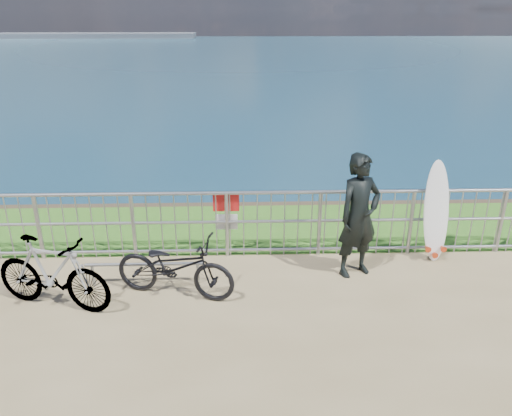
{
  "coord_description": "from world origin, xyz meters",
  "views": [
    {
      "loc": [
        -0.26,
        -5.78,
        3.79
      ],
      "look_at": [
        -0.04,
        1.2,
        1.0
      ],
      "focal_mm": 35.0,
      "sensor_mm": 36.0,
      "label": 1
    }
  ],
  "objects_px": {
    "surfboard": "(436,215)",
    "bicycle_near": "(175,267)",
    "bicycle_far": "(52,273)",
    "surfer": "(359,216)"
  },
  "relations": [
    {
      "from": "surfboard",
      "to": "bicycle_near",
      "type": "xyz_separation_m",
      "value": [
        -4.03,
        -1.04,
        -0.29
      ]
    },
    {
      "from": "bicycle_near",
      "to": "bicycle_far",
      "type": "distance_m",
      "value": 1.62
    },
    {
      "from": "bicycle_near",
      "to": "surfer",
      "type": "bearing_deg",
      "value": -62.59
    },
    {
      "from": "surfboard",
      "to": "bicycle_near",
      "type": "relative_size",
      "value": 0.94
    },
    {
      "from": "surfer",
      "to": "bicycle_far",
      "type": "distance_m",
      "value": 4.37
    },
    {
      "from": "surfboard",
      "to": "surfer",
      "type": "bearing_deg",
      "value": -160.67
    },
    {
      "from": "surfboard",
      "to": "bicycle_near",
      "type": "distance_m",
      "value": 4.17
    },
    {
      "from": "surfer",
      "to": "surfboard",
      "type": "distance_m",
      "value": 1.45
    },
    {
      "from": "bicycle_near",
      "to": "bicycle_far",
      "type": "relative_size",
      "value": 1.0
    },
    {
      "from": "surfboard",
      "to": "bicycle_far",
      "type": "height_order",
      "value": "surfboard"
    }
  ]
}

